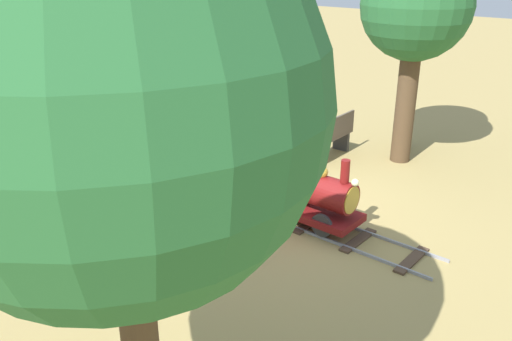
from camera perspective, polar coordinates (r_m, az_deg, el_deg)
The scene contains 9 objects.
ground_plane at distance 8.07m, azimuth -0.21°, elevation -3.55°, with size 60.00×60.00×0.00m, color #A38C51.
track at distance 8.11m, azimuth -0.61°, elevation -3.30°, with size 0.76×6.05×0.04m.
locomotive at distance 7.34m, azimuth 5.48°, elevation -2.23°, with size 0.72×1.45×1.05m.
passenger_car at distance 8.52m, azimuth -5.21°, elevation 0.86°, with size 0.82×2.35×0.97m.
conductor_person at distance 6.61m, azimuth -2.21°, elevation -0.50°, with size 0.30×0.30×1.62m.
park_bench at distance 9.80m, azimuth 7.91°, elevation 3.59°, with size 1.31×0.44×0.82m.
oak_tree_near at distance 10.25m, azimuth 17.30°, elevation 17.00°, with size 1.73×1.73×3.64m.
oak_tree_far at distance 3.18m, azimuth -15.03°, elevation 7.12°, with size 2.56×2.56×4.01m.
oak_tree_distant at distance 9.53m, azimuth 17.01°, elevation 16.45°, with size 1.86×1.86×3.70m.
Camera 1 is at (5.54, 4.71, 3.50)m, focal length 36.81 mm.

